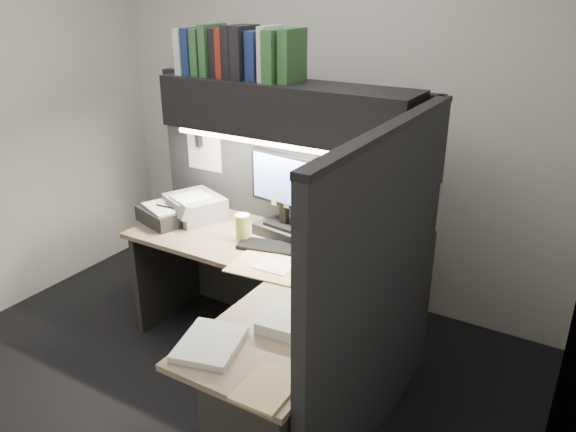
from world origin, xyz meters
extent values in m
plane|color=black|center=(0.00, 0.00, 0.00)|extent=(3.50, 3.50, 0.00)
cube|color=silver|center=(0.00, 1.50, 1.35)|extent=(3.50, 0.04, 2.70)
cube|color=black|center=(0.03, 0.93, 0.80)|extent=(1.90, 0.06, 1.60)
cube|color=black|center=(0.98, 0.18, 0.80)|extent=(0.06, 1.50, 1.60)
cube|color=#91775C|center=(0.10, 0.56, 0.71)|extent=(1.70, 0.68, 0.03)
cube|color=#91775C|center=(0.65, -0.21, 0.71)|extent=(0.60, 0.85, 0.03)
cube|color=#292724|center=(0.10, 0.86, 0.35)|extent=(1.61, 0.02, 0.70)
cube|color=#292724|center=(-0.70, 0.56, 0.35)|extent=(0.04, 0.61, 0.70)
cube|color=black|center=(0.12, 0.75, 1.50)|extent=(1.55, 0.34, 0.30)
cylinder|color=white|center=(0.12, 0.61, 1.33)|extent=(1.32, 0.04, 0.04)
cube|color=black|center=(0.14, 0.72, 0.76)|extent=(0.37, 0.26, 0.07)
cube|color=black|center=(0.14, 0.72, 0.87)|extent=(0.05, 0.05, 0.12)
cube|color=black|center=(0.14, 0.71, 1.09)|extent=(0.48, 0.10, 0.32)
cube|color=#6C90ED|center=(0.14, 0.69, 1.09)|extent=(0.44, 0.07, 0.28)
cube|color=black|center=(0.20, 0.53, 0.74)|extent=(0.47, 0.24, 0.02)
cube|color=navy|center=(0.70, 0.38, 0.73)|extent=(0.22, 0.20, 0.00)
ellipsoid|color=black|center=(0.70, 0.37, 0.75)|extent=(0.09, 0.12, 0.04)
cube|color=beige|center=(0.80, 0.66, 0.77)|extent=(0.24, 0.25, 0.08)
cylinder|color=#CBD254|center=(-0.04, 0.53, 0.81)|extent=(0.11, 0.11, 0.15)
cube|color=gray|center=(-0.52, 0.67, 0.80)|extent=(0.45, 0.42, 0.14)
cube|color=black|center=(-0.63, 0.51, 0.78)|extent=(0.39, 0.35, 0.10)
cube|color=tan|center=(0.31, 0.32, 0.73)|extent=(0.49, 0.35, 0.01)
cube|color=white|center=(0.69, -0.11, 0.76)|extent=(0.30, 0.26, 0.05)
cube|color=white|center=(0.46, -0.42, 0.75)|extent=(0.32, 0.36, 0.03)
cube|color=tan|center=(0.82, -0.52, 0.74)|extent=(0.20, 0.25, 0.01)
cube|color=beige|center=(-0.55, 0.74, 1.78)|extent=(0.05, 0.22, 0.26)
cube|color=navy|center=(-0.49, 0.75, 1.78)|extent=(0.05, 0.22, 0.27)
cube|color=#2A552C|center=(-0.43, 0.75, 1.78)|extent=(0.06, 0.22, 0.27)
cube|color=#2A552C|center=(-0.37, 0.75, 1.80)|extent=(0.05, 0.22, 0.29)
cube|color=black|center=(-0.30, 0.77, 1.79)|extent=(0.06, 0.22, 0.27)
cube|color=maroon|center=(-0.24, 0.74, 1.79)|extent=(0.05, 0.22, 0.28)
cube|color=black|center=(-0.19, 0.74, 1.80)|extent=(0.06, 0.22, 0.29)
cube|color=black|center=(-0.13, 0.73, 1.80)|extent=(0.07, 0.22, 0.29)
cube|color=navy|center=(-0.05, 0.77, 1.78)|extent=(0.07, 0.22, 0.27)
cube|color=beige|center=(0.03, 0.76, 1.80)|extent=(0.04, 0.22, 0.30)
cube|color=#2A552C|center=(0.08, 0.73, 1.79)|extent=(0.07, 0.22, 0.28)
cube|color=#2A552C|center=(0.16, 0.77, 1.79)|extent=(0.06, 0.22, 0.29)
cube|color=white|center=(0.70, 0.90, 1.05)|extent=(0.21, 0.00, 0.28)
cube|color=white|center=(0.92, 0.90, 1.03)|extent=(0.21, 0.00, 0.28)
cube|color=white|center=(-0.60, 0.90, 1.15)|extent=(0.28, 0.00, 0.34)
cube|color=black|center=(0.95, 0.04, 1.02)|extent=(0.00, 0.18, 0.22)
cube|color=white|center=(0.95, -0.31, 0.95)|extent=(0.00, 0.21, 0.28)
camera|label=1|loc=(1.77, -1.95, 2.15)|focal=35.00mm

